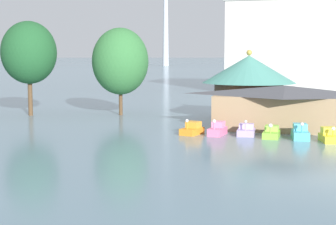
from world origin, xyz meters
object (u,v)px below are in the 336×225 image
(pedal_boat_lavender, at_px, (246,131))
(shoreline_tree_mid, at_px, (120,61))
(pedal_boat_pink, at_px, (218,130))
(pedal_boat_cyan, at_px, (300,133))
(pedal_boat_lime, at_px, (271,133))
(background_building_block, at_px, (312,45))
(pedal_boat_yellow, at_px, (330,136))
(pedal_boat_orange, at_px, (192,129))
(boathouse, at_px, (285,107))
(shoreline_tree_tall_left, at_px, (29,53))
(green_roof_pavilion, at_px, (249,83))

(pedal_boat_lavender, distance_m, shoreline_tree_mid, 23.37)
(pedal_boat_pink, distance_m, pedal_boat_cyan, 8.11)
(pedal_boat_lime, distance_m, background_building_block, 66.39)
(pedal_boat_lavender, xyz_separation_m, pedal_boat_yellow, (7.95, -1.64, 0.05))
(pedal_boat_orange, xyz_separation_m, pedal_boat_lime, (7.96, 0.03, -0.04))
(pedal_boat_lime, distance_m, shoreline_tree_mid, 25.71)
(boathouse, distance_m, shoreline_tree_tall_left, 33.98)
(pedal_boat_orange, distance_m, pedal_boat_pink, 2.59)
(pedal_boat_pink, height_order, shoreline_tree_tall_left, shoreline_tree_tall_left)
(pedal_boat_lavender, distance_m, shoreline_tree_tall_left, 32.18)
(shoreline_tree_mid, bearing_deg, background_building_block, 64.58)
(boathouse, distance_m, shoreline_tree_mid, 23.51)
(pedal_boat_cyan, distance_m, shoreline_tree_mid, 27.97)
(pedal_boat_pink, bearing_deg, pedal_boat_orange, -79.62)
(pedal_boat_yellow, distance_m, shoreline_tree_mid, 30.73)
(pedal_boat_cyan, height_order, boathouse, boathouse)
(boathouse, bearing_deg, pedal_boat_orange, -146.15)
(pedal_boat_orange, relative_size, background_building_block, 0.08)
(shoreline_tree_mid, bearing_deg, boathouse, -19.39)
(pedal_boat_orange, xyz_separation_m, pedal_boat_yellow, (13.38, -1.02, 0.02))
(shoreline_tree_tall_left, bearing_deg, pedal_boat_cyan, -16.32)
(boathouse, relative_size, shoreline_tree_mid, 1.39)
(pedal_boat_cyan, bearing_deg, boathouse, -170.89)
(pedal_boat_lime, relative_size, green_roof_pavilion, 0.26)
(pedal_boat_yellow, distance_m, background_building_block, 67.32)
(pedal_boat_orange, relative_size, shoreline_tree_tall_left, 0.24)
(background_building_block, bearing_deg, boathouse, -92.86)
(green_roof_pavilion, bearing_deg, pedal_boat_orange, -107.08)
(pedal_boat_lime, xyz_separation_m, shoreline_tree_mid, (-20.75, 13.61, 6.70))
(pedal_boat_yellow, xyz_separation_m, shoreline_tree_tall_left, (-37.66, 11.23, 7.78))
(shoreline_tree_tall_left, distance_m, shoreline_tree_mid, 12.04)
(pedal_boat_orange, height_order, green_roof_pavilion, green_roof_pavilion)
(pedal_boat_lime, height_order, pedal_boat_cyan, pedal_boat_cyan)
(green_roof_pavilion, bearing_deg, pedal_boat_lavender, -84.43)
(pedal_boat_cyan, relative_size, pedal_boat_yellow, 1.03)
(pedal_boat_lime, xyz_separation_m, boathouse, (0.98, 5.96, 2.02))
(pedal_boat_lavender, height_order, pedal_boat_cyan, pedal_boat_cyan)
(pedal_boat_pink, height_order, pedal_boat_lavender, pedal_boat_pink)
(boathouse, height_order, shoreline_tree_mid, shoreline_tree_mid)
(boathouse, bearing_deg, background_building_block, 87.14)
(green_roof_pavilion, xyz_separation_m, shoreline_tree_mid, (-16.96, 0.09, 2.58))
(pedal_boat_orange, relative_size, pedal_boat_lime, 0.99)
(pedal_boat_pink, bearing_deg, shoreline_tree_tall_left, -103.78)
(boathouse, bearing_deg, pedal_boat_lavender, -123.18)
(pedal_boat_orange, bearing_deg, pedal_boat_yellow, 101.33)
(pedal_boat_orange, height_order, pedal_boat_pink, pedal_boat_pink)
(pedal_boat_cyan, bearing_deg, green_roof_pavilion, -161.50)
(pedal_boat_cyan, bearing_deg, pedal_boat_lime, -98.54)
(pedal_boat_orange, height_order, boathouse, boathouse)
(pedal_boat_cyan, bearing_deg, pedal_boat_orange, -97.35)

